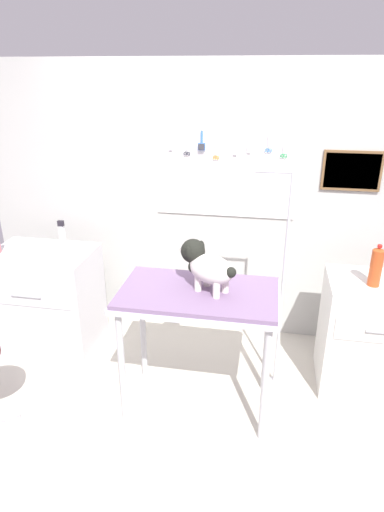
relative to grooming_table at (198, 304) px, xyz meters
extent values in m
cube|color=#B8B1A3|center=(-0.04, -0.21, -0.83)|extent=(4.40, 4.00, 0.04)
cube|color=#AFAEA9|center=(-0.04, 1.07, 0.34)|extent=(4.00, 0.06, 2.30)
cube|color=white|center=(0.04, 1.03, 0.66)|extent=(1.13, 0.02, 0.76)
cylinder|color=gray|center=(-0.40, 1.02, 0.94)|extent=(0.01, 0.02, 0.01)
cube|color=silver|center=(-0.40, 1.01, 0.87)|extent=(0.03, 0.01, 0.13)
cylinder|color=gray|center=(-0.27, 1.02, 0.93)|extent=(0.01, 0.02, 0.01)
cube|color=silver|center=(-0.27, 1.01, 0.86)|extent=(0.01, 0.00, 0.11)
cube|color=silver|center=(-0.26, 1.01, 0.86)|extent=(0.01, 0.00, 0.11)
torus|color=#1E212B|center=(-0.28, 1.01, 0.78)|extent=(0.03, 0.01, 0.03)
torus|color=#1E212B|center=(-0.25, 1.01, 0.78)|extent=(0.03, 0.01, 0.03)
cylinder|color=gray|center=(-0.15, 1.02, 0.97)|extent=(0.01, 0.02, 0.01)
cylinder|color=#3C70C8|center=(-0.15, 1.01, 0.91)|extent=(0.02, 0.02, 0.09)
cube|color=#3C70C8|center=(-0.15, 1.01, 0.84)|extent=(0.06, 0.02, 0.06)
cube|color=#333338|center=(-0.15, 0.99, 0.84)|extent=(0.05, 0.01, 0.05)
cylinder|color=gray|center=(-0.03, 1.02, 0.90)|extent=(0.01, 0.02, 0.01)
cube|color=silver|center=(-0.04, 1.01, 0.83)|extent=(0.01, 0.00, 0.11)
cube|color=silver|center=(-0.03, 1.01, 0.83)|extent=(0.01, 0.00, 0.11)
torus|color=orange|center=(-0.05, 1.01, 0.76)|extent=(0.03, 0.01, 0.03)
torus|color=orange|center=(-0.02, 1.01, 0.76)|extent=(0.03, 0.01, 0.03)
cylinder|color=gray|center=(0.12, 1.02, 0.92)|extent=(0.01, 0.02, 0.01)
cube|color=silver|center=(0.12, 1.01, 0.85)|extent=(0.03, 0.01, 0.13)
cylinder|color=gray|center=(0.22, 1.02, 0.94)|extent=(0.01, 0.02, 0.01)
cube|color=silver|center=(0.22, 1.01, 0.87)|extent=(0.03, 0.01, 0.13)
cylinder|color=gray|center=(0.37, 1.02, 0.97)|extent=(0.01, 0.02, 0.01)
cube|color=silver|center=(0.37, 1.01, 0.90)|extent=(0.01, 0.00, 0.11)
cube|color=silver|center=(0.38, 1.01, 0.90)|extent=(0.01, 0.00, 0.11)
torus|color=#3473BB|center=(0.36, 1.01, 0.83)|extent=(0.03, 0.01, 0.03)
torus|color=#3473BB|center=(0.39, 1.01, 0.83)|extent=(0.03, 0.01, 0.03)
cylinder|color=gray|center=(0.49, 1.02, 0.93)|extent=(0.01, 0.02, 0.01)
cube|color=silver|center=(0.48, 1.01, 0.86)|extent=(0.01, 0.00, 0.11)
cube|color=silver|center=(0.50, 1.01, 0.86)|extent=(0.01, 0.00, 0.11)
torus|color=green|center=(0.48, 1.01, 0.79)|extent=(0.03, 0.01, 0.03)
torus|color=green|center=(0.50, 1.01, 0.79)|extent=(0.03, 0.01, 0.03)
cube|color=brown|center=(1.01, 1.03, 0.69)|extent=(0.44, 0.02, 0.30)
cube|color=#AF7F53|center=(1.01, 1.02, 0.69)|extent=(0.40, 0.01, 0.27)
cylinder|color=#B7B7BC|center=(-0.46, -0.24, -0.39)|extent=(0.04, 0.04, 0.84)
cylinder|color=#B7B7BC|center=(0.46, -0.24, -0.39)|extent=(0.04, 0.04, 0.84)
cylinder|color=#B7B7BC|center=(-0.46, 0.24, -0.39)|extent=(0.04, 0.04, 0.84)
cylinder|color=#B7B7BC|center=(0.46, 0.24, -0.39)|extent=(0.04, 0.04, 0.84)
cube|color=#B7B7BC|center=(0.00, 0.00, 0.05)|extent=(1.04, 0.61, 0.03)
cube|color=slate|center=(0.00, 0.00, 0.08)|extent=(1.01, 0.59, 0.03)
cylinder|color=#B7B7BC|center=(0.54, 0.32, -0.80)|extent=(0.11, 0.11, 0.01)
cylinder|color=#B7B7BC|center=(0.54, 0.32, 0.01)|extent=(0.02, 0.02, 1.63)
cylinder|color=#B7B7BC|center=(0.42, 0.32, 0.81)|extent=(0.24, 0.02, 0.02)
cylinder|color=silver|center=(0.00, 0.01, 0.15)|extent=(0.05, 0.05, 0.10)
cylinder|color=silver|center=(0.04, 0.09, 0.15)|extent=(0.05, 0.05, 0.10)
cylinder|color=silver|center=(0.12, -0.07, 0.15)|extent=(0.05, 0.05, 0.10)
cylinder|color=silver|center=(0.17, 0.02, 0.15)|extent=(0.05, 0.05, 0.10)
ellipsoid|color=silver|center=(0.08, 0.01, 0.25)|extent=(0.37, 0.33, 0.18)
ellipsoid|color=black|center=(-0.02, 0.07, 0.24)|extent=(0.16, 0.17, 0.10)
sphere|color=black|center=(-0.05, 0.09, 0.33)|extent=(0.16, 0.16, 0.16)
ellipsoid|color=silver|center=(-0.11, 0.12, 0.32)|extent=(0.09, 0.09, 0.05)
sphere|color=black|center=(-0.14, 0.13, 0.32)|extent=(0.02, 0.02, 0.02)
ellipsoid|color=black|center=(-0.07, 0.02, 0.35)|extent=(0.06, 0.05, 0.09)
ellipsoid|color=black|center=(0.00, 0.14, 0.35)|extent=(0.06, 0.05, 0.09)
sphere|color=black|center=(0.21, -0.06, 0.27)|extent=(0.07, 0.07, 0.07)
cube|color=silver|center=(-1.35, 0.48, -0.37)|extent=(0.80, 0.56, 0.88)
cube|color=#BCBABF|center=(-1.35, 0.20, -0.18)|extent=(0.70, 0.01, 0.18)
cylinder|color=#99999E|center=(-1.35, 0.19, -0.18)|extent=(0.24, 0.02, 0.02)
cube|color=silver|center=(1.20, 0.45, -0.38)|extent=(0.68, 0.52, 0.86)
cube|color=beige|center=(1.20, 0.18, -0.19)|extent=(0.60, 0.01, 0.17)
cylinder|color=#99999E|center=(1.20, 0.18, -0.19)|extent=(0.20, 0.02, 0.02)
cube|color=#9E9EA3|center=(-1.26, -0.44, -0.80)|extent=(0.18, 0.18, 0.02)
cylinder|color=white|center=(-1.26, 0.70, 0.13)|extent=(0.05, 0.05, 0.13)
cylinder|color=white|center=(-1.26, 0.70, 0.21)|extent=(0.02, 0.02, 0.02)
cube|color=black|center=(-1.26, 0.70, 0.24)|extent=(0.05, 0.03, 0.04)
cylinder|color=#B8451D|center=(1.14, 0.39, 0.18)|extent=(0.08, 0.08, 0.26)
cone|color=#B8451D|center=(1.14, 0.39, 0.31)|extent=(0.08, 0.08, 0.02)
cylinder|color=red|center=(1.14, 0.39, 0.33)|extent=(0.03, 0.03, 0.02)
camera|label=1|loc=(0.41, -2.46, 1.40)|focal=30.83mm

